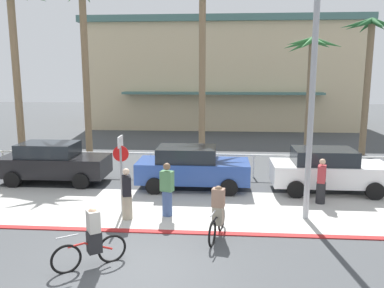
# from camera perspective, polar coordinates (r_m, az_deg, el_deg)

# --- Properties ---
(ground_plane) EXTENTS (80.00, 80.00, 0.00)m
(ground_plane) POSITION_cam_1_polar(r_m,az_deg,el_deg) (19.13, -1.81, -3.46)
(ground_plane) COLOR #424447
(sidewalk_strip) EXTENTS (44.00, 4.00, 0.02)m
(sidewalk_strip) POSITION_cam_1_polar(r_m,az_deg,el_deg) (13.62, -4.44, -9.27)
(sidewalk_strip) COLOR beige
(sidewalk_strip) RESTS_ON ground
(curb_paint) EXTENTS (44.00, 0.24, 0.03)m
(curb_paint) POSITION_cam_1_polar(r_m,az_deg,el_deg) (11.78, -5.94, -12.50)
(curb_paint) COLOR maroon
(curb_paint) RESTS_ON ground
(building_backdrop) EXTENTS (22.23, 10.48, 8.82)m
(building_backdrop) POSITION_cam_1_polar(r_m,az_deg,el_deg) (35.00, 4.38, 10.15)
(building_backdrop) COLOR beige
(building_backdrop) RESTS_ON ground
(rail_fence) EXTENTS (25.35, 0.08, 1.04)m
(rail_fence) POSITION_cam_1_polar(r_m,az_deg,el_deg) (17.49, -2.35, -1.97)
(rail_fence) COLOR white
(rail_fence) RESTS_ON ground
(stop_sign_bike_lane) EXTENTS (0.52, 0.56, 2.56)m
(stop_sign_bike_lane) POSITION_cam_1_polar(r_m,az_deg,el_deg) (13.00, -10.26, -2.71)
(stop_sign_bike_lane) COLOR gray
(stop_sign_bike_lane) RESTS_ON ground
(streetlight_curb) EXTENTS (0.24, 2.54, 7.50)m
(streetlight_curb) POSITION_cam_1_polar(r_m,az_deg,el_deg) (12.14, 17.37, 8.46)
(streetlight_curb) COLOR #9EA0A5
(streetlight_curb) RESTS_ON ground
(palm_tree_2) EXTENTS (3.61, 3.19, 8.63)m
(palm_tree_2) POSITION_cam_1_polar(r_m,az_deg,el_deg) (21.50, -24.52, 14.87)
(palm_tree_2) COLOR #846B4C
(palm_tree_2) RESTS_ON ground
(palm_tree_3) EXTENTS (3.58, 2.96, 8.93)m
(palm_tree_3) POSITION_cam_1_polar(r_m,az_deg,el_deg) (21.87, -15.59, 15.38)
(palm_tree_3) COLOR #846B4C
(palm_tree_3) RESTS_ON ground
(palm_tree_4) EXTENTS (3.09, 3.08, 9.09)m
(palm_tree_4) POSITION_cam_1_polar(r_m,az_deg,el_deg) (21.61, 1.58, 16.43)
(palm_tree_4) COLOR #846B4C
(palm_tree_4) RESTS_ON ground
(palm_tree_5) EXTENTS (2.90, 3.49, 6.38)m
(palm_tree_5) POSITION_cam_1_polar(r_m,az_deg,el_deg) (21.76, 16.88, 11.11)
(palm_tree_5) COLOR #756047
(palm_tree_5) RESTS_ON ground
(palm_tree_6) EXTENTS (2.93, 3.78, 7.43)m
(palm_tree_6) POSITION_cam_1_polar(r_m,az_deg,el_deg) (23.67, 24.28, 12.09)
(palm_tree_6) COLOR #756047
(palm_tree_6) RESTS_ON ground
(car_black_1) EXTENTS (4.40, 2.02, 1.69)m
(car_black_1) POSITION_cam_1_polar(r_m,az_deg,el_deg) (17.45, -19.44, -2.49)
(car_black_1) COLOR black
(car_black_1) RESTS_ON ground
(car_blue_2) EXTENTS (4.40, 2.02, 1.69)m
(car_blue_2) POSITION_cam_1_polar(r_m,az_deg,el_deg) (15.59, -0.04, -3.39)
(car_blue_2) COLOR #284793
(car_blue_2) RESTS_ON ground
(car_white_3) EXTENTS (4.40, 2.02, 1.69)m
(car_white_3) POSITION_cam_1_polar(r_m,az_deg,el_deg) (16.04, 19.13, -3.57)
(car_white_3) COLOR white
(car_white_3) RESTS_ON ground
(cyclist_black_0) EXTENTS (0.46, 1.79, 1.50)m
(cyclist_black_0) POSITION_cam_1_polar(r_m,az_deg,el_deg) (11.21, 3.76, -9.95)
(cyclist_black_0) COLOR black
(cyclist_black_0) RESTS_ON ground
(cyclist_red_1) EXTENTS (1.54, 1.08, 1.50)m
(cyclist_red_1) POSITION_cam_1_polar(r_m,az_deg,el_deg) (9.86, -14.30, -13.21)
(cyclist_red_1) COLOR black
(cyclist_red_1) RESTS_ON ground
(pedestrian_0) EXTENTS (0.41, 0.46, 1.63)m
(pedestrian_0) POSITION_cam_1_polar(r_m,az_deg,el_deg) (14.55, 18.25, -5.43)
(pedestrian_0) COLOR #232326
(pedestrian_0) RESTS_ON ground
(pedestrian_1) EXTENTS (0.46, 0.40, 1.76)m
(pedestrian_1) POSITION_cam_1_polar(r_m,az_deg,el_deg) (12.67, -3.64, -6.92)
(pedestrian_1) COLOR #384C7A
(pedestrian_1) RESTS_ON ground
(pedestrian_2) EXTENTS (0.40, 0.46, 1.66)m
(pedestrian_2) POSITION_cam_1_polar(r_m,az_deg,el_deg) (12.55, -9.44, -7.47)
(pedestrian_2) COLOR gray
(pedestrian_2) RESTS_ON ground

